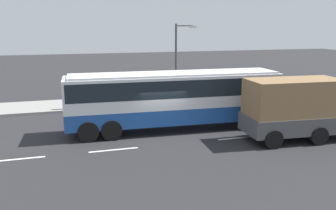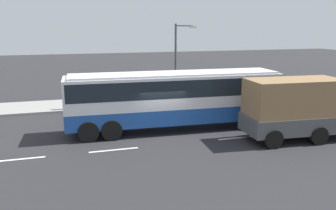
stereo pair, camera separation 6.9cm
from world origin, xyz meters
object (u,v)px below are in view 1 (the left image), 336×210
at_px(coach_bus, 175,95).
at_px(pedestrian_at_crossing, 119,92).
at_px(pedestrian_near_curb, 67,96).
at_px(street_lamp, 178,57).
at_px(cargo_truck, 308,107).

height_order(coach_bus, pedestrian_at_crossing, coach_bus).
xyz_separation_m(pedestrian_near_curb, street_lamp, (8.23, 0.04, 2.51)).
distance_m(cargo_truck, pedestrian_near_curb, 15.84).
distance_m(coach_bus, street_lamp, 7.10).
relative_size(coach_bus, pedestrian_near_curb, 7.59).
bearing_deg(coach_bus, pedestrian_at_crossing, 110.34).
height_order(coach_bus, street_lamp, street_lamp).
height_order(pedestrian_at_crossing, street_lamp, street_lamp).
bearing_deg(pedestrian_at_crossing, street_lamp, 23.53).
bearing_deg(pedestrian_near_curb, street_lamp, 12.74).
bearing_deg(pedestrian_near_curb, coach_bus, -35.21).
xyz_separation_m(pedestrian_near_curb, pedestrian_at_crossing, (3.73, 0.24, 0.06)).
relative_size(coach_bus, cargo_truck, 1.68).
bearing_deg(cargo_truck, pedestrian_at_crossing, 132.95).
bearing_deg(pedestrian_at_crossing, pedestrian_near_curb, -150.33).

